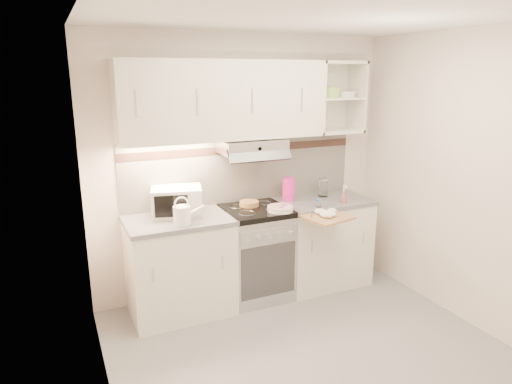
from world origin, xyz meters
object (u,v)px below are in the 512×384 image
watering_can (183,214)px  spray_bottle (344,195)px  electric_range (255,252)px  microwave (177,201)px  glass_jar (323,187)px  cutting_board (327,217)px  plate_stack (280,209)px  pink_pitcher (288,189)px

watering_can → spray_bottle: (1.62, -0.01, -0.01)m
electric_range → microwave: size_ratio=1.78×
glass_jar → spray_bottle: 0.28m
glass_jar → cutting_board: bearing=-118.7°
glass_jar → spray_bottle: bearing=-76.8°
watering_can → glass_jar: bearing=13.2°
microwave → plate_stack: microwave is taller
watering_can → plate_stack: (0.92, -0.01, -0.06)m
electric_range → watering_can: size_ratio=3.19×
cutting_board → electric_range: bearing=127.0°
pink_pitcher → cutting_board: size_ratio=0.60×
microwave → electric_range: bearing=5.1°
electric_range → cutting_board: electric_range is taller
cutting_board → watering_can: bearing=155.6°
electric_range → spray_bottle: spray_bottle is taller
glass_jar → pink_pitcher: bearing=179.2°
microwave → glass_jar: microwave is taller
microwave → cutting_board: size_ratio=1.30×
spray_bottle → cutting_board: (-0.36, -0.27, -0.10)m
watering_can → plate_stack: watering_can is taller
electric_range → spray_bottle: bearing=-11.6°
microwave → watering_can: bearing=-80.9°
microwave → spray_bottle: bearing=3.7°
pink_pitcher → cutting_board: bearing=-75.6°
plate_stack → glass_jar: 0.70m
glass_jar → plate_stack: bearing=-156.7°
pink_pitcher → watering_can: bearing=-163.7°
watering_can → pink_pitcher: 1.18m
plate_stack → glass_jar: size_ratio=1.26×
microwave → plate_stack: size_ratio=2.10×
plate_stack → glass_jar: (0.64, 0.27, 0.07)m
electric_range → glass_jar: glass_jar is taller
cutting_board → glass_jar: bearing=49.4°
spray_bottle → cutting_board: spray_bottle is taller
electric_range → spray_bottle: size_ratio=4.89×
spray_bottle → pink_pitcher: bearing=171.7°
plate_stack → spray_bottle: (0.70, 0.00, 0.05)m
pink_pitcher → glass_jar: (0.40, -0.01, -0.02)m
pink_pitcher → glass_jar: size_ratio=1.23×
watering_can → plate_stack: size_ratio=1.17×
pink_pitcher → cutting_board: (0.11, -0.55, -0.15)m
spray_bottle → plate_stack: bearing=-157.4°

